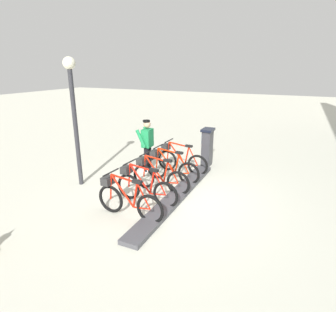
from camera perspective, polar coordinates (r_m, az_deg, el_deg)
ground_plane at (r=7.28m, az=1.74°, el=-8.49°), size 60.00×60.00×0.00m
dock_rail_base at (r=7.26m, az=1.75°, el=-8.14°), size 0.44×4.61×0.10m
payment_kiosk at (r=9.44m, az=7.99°, el=1.91°), size 0.36×0.52×1.28m
bike_docked_0 at (r=8.80m, az=2.45°, el=-0.73°), size 1.72×0.54×1.02m
bike_docked_1 at (r=8.14m, az=0.38°, el=-2.28°), size 1.72×0.54×1.02m
bike_docked_2 at (r=7.50m, az=-2.06°, el=-4.09°), size 1.72×0.54×1.02m
bike_docked_3 at (r=6.89m, az=-4.96°, el=-6.22°), size 1.72×0.54×1.02m
bike_docked_4 at (r=6.30m, az=-8.44°, el=-8.75°), size 1.72×0.54×1.02m
worker_near_rack at (r=8.80m, az=-4.26°, el=2.49°), size 0.47×0.64×1.66m
lamp_post at (r=7.87m, az=-18.80°, el=10.22°), size 0.32×0.32×3.47m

